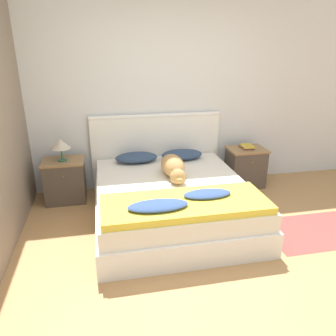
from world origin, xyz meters
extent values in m
plane|color=tan|center=(0.00, 0.00, 0.00)|extent=(16.00, 16.00, 0.00)
cube|color=silver|center=(0.00, 2.13, 1.27)|extent=(9.00, 0.06, 2.55)
cube|color=white|center=(-0.02, 1.06, 0.13)|extent=(1.70, 1.96, 0.27)
cube|color=silver|center=(-0.02, 1.06, 0.36)|extent=(1.64, 1.90, 0.19)
cube|color=white|center=(-0.02, 2.06, 0.50)|extent=(1.78, 0.04, 1.01)
cylinder|color=white|center=(-0.02, 2.06, 1.01)|extent=(1.78, 0.06, 0.06)
cube|color=#4C4238|center=(-1.25, 1.80, 0.26)|extent=(0.49, 0.38, 0.52)
cube|color=#937047|center=(-1.25, 1.80, 0.54)|extent=(0.52, 0.40, 0.03)
sphere|color=#937047|center=(-1.25, 1.60, 0.41)|extent=(0.02, 0.02, 0.02)
cube|color=#4C4238|center=(1.22, 1.80, 0.26)|extent=(0.49, 0.38, 0.52)
cube|color=#937047|center=(1.22, 1.80, 0.54)|extent=(0.52, 0.40, 0.03)
sphere|color=#937047|center=(1.22, 1.60, 0.41)|extent=(0.02, 0.02, 0.02)
ellipsoid|color=navy|center=(-0.33, 1.82, 0.52)|extent=(0.55, 0.33, 0.12)
ellipsoid|color=navy|center=(0.29, 1.82, 0.52)|extent=(0.55, 0.33, 0.12)
cube|color=yellow|center=(-0.02, 0.44, 0.49)|extent=(1.58, 0.62, 0.07)
ellipsoid|color=#334C7F|center=(-0.29, 0.35, 0.55)|extent=(0.55, 0.25, 0.06)
ellipsoid|color=#334C7F|center=(0.22, 0.50, 0.55)|extent=(0.47, 0.22, 0.06)
ellipsoid|color=tan|center=(0.04, 1.28, 0.57)|extent=(0.27, 0.46, 0.24)
sphere|color=tan|center=(0.04, 1.00, 0.54)|extent=(0.18, 0.18, 0.18)
ellipsoid|color=tan|center=(0.04, 0.93, 0.53)|extent=(0.08, 0.10, 0.07)
cone|color=tan|center=(-0.01, 1.02, 0.61)|extent=(0.06, 0.06, 0.06)
cone|color=tan|center=(0.09, 1.02, 0.61)|extent=(0.06, 0.06, 0.06)
ellipsoid|color=tan|center=(0.08, 1.47, 0.51)|extent=(0.15, 0.21, 0.09)
cube|color=#703D7F|center=(1.22, 1.83, 0.56)|extent=(0.15, 0.21, 0.02)
cube|color=gold|center=(1.22, 1.81, 0.58)|extent=(0.18, 0.22, 0.02)
cylinder|color=#336B4C|center=(-1.25, 1.77, 0.56)|extent=(0.11, 0.11, 0.02)
cylinder|color=#336B4C|center=(-1.25, 1.77, 0.64)|extent=(0.02, 0.02, 0.14)
cone|color=beige|center=(-1.25, 1.77, 0.77)|extent=(0.24, 0.24, 0.12)
cube|color=#93423D|center=(1.44, 0.46, 0.00)|extent=(1.06, 0.72, 0.00)
camera|label=1|loc=(-0.73, -2.25, 1.90)|focal=35.00mm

